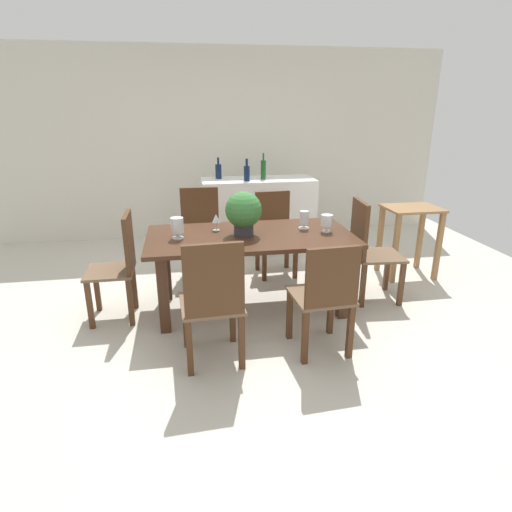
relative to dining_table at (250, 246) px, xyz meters
The scene contains 19 objects.
ground_plane 0.63m from the dining_table, 90.00° to the right, with size 7.04×7.04×0.00m, color beige.
back_wall 2.65m from the dining_table, 90.00° to the left, with size 6.40×0.10×2.60m, color beige.
dining_table is the anchor object (origin of this frame).
chair_foot_end 1.16m from the dining_table, ahead, with size 0.49×0.48×1.00m.
chair_far_right 0.99m from the dining_table, 65.07° to the left, with size 0.46×0.43×0.93m.
chair_near_right 1.00m from the dining_table, 64.66° to the right, with size 0.46×0.48×0.92m.
chair_head_end 1.17m from the dining_table, behind, with size 0.41×0.43×0.97m.
chair_far_left 1.00m from the dining_table, 114.85° to the left, with size 0.46×0.43×1.00m.
chair_near_left 1.00m from the dining_table, 114.44° to the right, with size 0.48×0.49×0.99m.
flower_centerpiece 0.33m from the dining_table, behind, with size 0.33×0.33×0.40m.
crystal_vase_left 0.58m from the dining_table, 11.30° to the left, with size 0.10×0.10×0.17m.
crystal_vase_center_near 0.69m from the dining_table, behind, with size 0.11×0.11×0.19m.
crystal_vase_right 0.74m from the dining_table, ahead, with size 0.11×0.11×0.16m.
wine_glass 0.41m from the dining_table, 148.24° to the left, with size 0.07×0.07×0.16m.
kitchen_counter 1.70m from the dining_table, 77.70° to the left, with size 1.43×0.56×0.96m, color white.
wine_bottle_dark 1.83m from the dining_table, 94.25° to the left, with size 0.08×0.08×0.26m.
wine_bottle_tall 1.61m from the dining_table, 82.70° to the left, with size 0.07×0.07×0.27m.
wine_bottle_green 1.74m from the dining_table, 75.52° to the left, with size 0.06×0.06×0.32m.
side_table 1.95m from the dining_table, 15.82° to the left, with size 0.58×0.46×0.79m.
Camera 1 is at (-0.57, -3.65, 1.85)m, focal length 30.00 mm.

